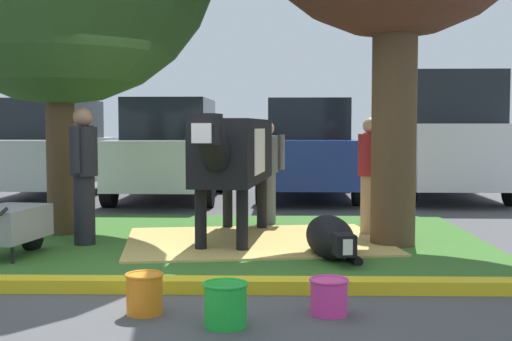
{
  "coord_description": "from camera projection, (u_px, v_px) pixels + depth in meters",
  "views": [
    {
      "loc": [
        0.9,
        -6.92,
        1.47
      ],
      "look_at": [
        0.72,
        1.81,
        0.9
      ],
      "focal_mm": 47.53,
      "sensor_mm": 36.0,
      "label": 1
    }
  ],
  "objects": [
    {
      "name": "ground_plane",
      "position": [
        183.0,
        268.0,
        7.02
      ],
      "size": [
        80.0,
        80.0,
        0.0
      ],
      "primitive_type": "plane",
      "color": "#4C4C4F"
    },
    {
      "name": "calf_lying",
      "position": [
        331.0,
        238.0,
        7.49
      ],
      "size": [
        0.65,
        1.33,
        0.48
      ],
      "color": "black",
      "rests_on": "ground"
    },
    {
      "name": "bucket_pink",
      "position": [
        329.0,
        296.0,
        5.29
      ],
      "size": [
        0.31,
        0.31,
        0.28
      ],
      "color": "#EA3893",
      "rests_on": "ground"
    },
    {
      "name": "suv_dark_grey",
      "position": [
        442.0,
        136.0,
        13.97
      ],
      "size": [
        2.19,
        4.64,
        2.52
      ],
      "color": "silver",
      "rests_on": "ground"
    },
    {
      "name": "wheelbarrow",
      "position": [
        10.0,
        224.0,
        7.51
      ],
      "size": [
        0.77,
        1.62,
        0.63
      ],
      "color": "gray",
      "rests_on": "ground"
    },
    {
      "name": "person_visitor_far",
      "position": [
        84.0,
        172.0,
        8.27
      ],
      "size": [
        0.34,
        0.53,
        1.7
      ],
      "color": "black",
      "rests_on": "ground"
    },
    {
      "name": "grass_island",
      "position": [
        218.0,
        241.0,
        8.6
      ],
      "size": [
        6.75,
        4.86,
        0.02
      ],
      "primitive_type": "cube",
      "color": "#386B28",
      "rests_on": "ground"
    },
    {
      "name": "sedan_silver",
      "position": [
        52.0,
        150.0,
        14.07
      ],
      "size": [
        2.09,
        4.44,
        2.02
      ],
      "color": "#B7B7BC",
      "rests_on": "ground"
    },
    {
      "name": "bucket_orange",
      "position": [
        145.0,
        293.0,
        5.3
      ],
      "size": [
        0.31,
        0.31,
        0.32
      ],
      "color": "orange",
      "rests_on": "ground"
    },
    {
      "name": "bucket_green",
      "position": [
        225.0,
        303.0,
        4.97
      ],
      "size": [
        0.34,
        0.34,
        0.33
      ],
      "color": "green",
      "rests_on": "ground"
    },
    {
      "name": "cow_holstein",
      "position": [
        233.0,
        152.0,
        8.54
      ],
      "size": [
        0.97,
        3.13,
        1.6
      ],
      "color": "black",
      "rests_on": "ground"
    },
    {
      "name": "hay_bedding",
      "position": [
        256.0,
        241.0,
        8.51
      ],
      "size": [
        3.51,
        2.83,
        0.04
      ],
      "primitive_type": "cube",
      "rotation": [
        0.0,
        0.0,
        0.14
      ],
      "color": "tan",
      "rests_on": "ground"
    },
    {
      "name": "sedan_blue",
      "position": [
        307.0,
        150.0,
        14.0
      ],
      "size": [
        2.09,
        4.44,
        2.02
      ],
      "color": "navy",
      "rests_on": "ground"
    },
    {
      "name": "curb_yellow",
      "position": [
        196.0,
        285.0,
        6.02
      ],
      "size": [
        7.95,
        0.24,
        0.12
      ],
      "primitive_type": "cube",
      "color": "yellow",
      "rests_on": "ground"
    },
    {
      "name": "hatchback_white",
      "position": [
        171.0,
        150.0,
        13.67
      ],
      "size": [
        2.09,
        4.44,
        2.02
      ],
      "color": "silver",
      "rests_on": "ground"
    },
    {
      "name": "person_handler",
      "position": [
        267.0,
        170.0,
        10.09
      ],
      "size": [
        0.53,
        0.34,
        1.55
      ],
      "color": "slate",
      "rests_on": "ground"
    },
    {
      "name": "person_visitor_near",
      "position": [
        370.0,
        173.0,
        9.02
      ],
      "size": [
        0.34,
        0.53,
        1.59
      ],
      "color": "#9E7F5B",
      "rests_on": "ground"
    }
  ]
}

